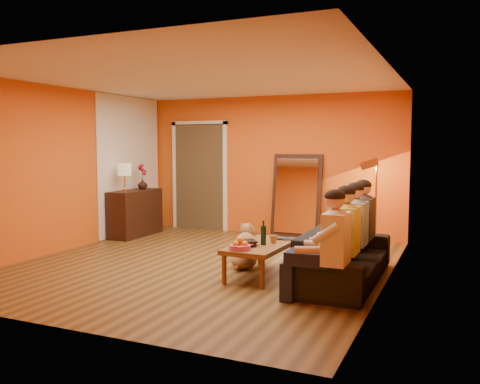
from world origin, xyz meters
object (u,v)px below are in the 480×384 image
at_px(person_mid_left, 347,239).
at_px(vase, 142,184).
at_px(person_far_right, 364,225).
at_px(laptop, 283,239).
at_px(floor_lamp, 376,205).
at_px(coffee_table, 261,260).
at_px(wine_bottle, 263,233).
at_px(person_mid_right, 356,232).
at_px(tumbler, 273,239).
at_px(table_lamp, 125,177).
at_px(person_far_left, 336,248).
at_px(sofa, 344,256).
at_px(dog, 245,245).
at_px(sideboard, 135,213).
at_px(mirror_frame, 297,196).

xyz_separation_m(person_mid_left, vase, (-4.37, 2.32, 0.34)).
bearing_deg(person_far_right, laptop, -153.06).
bearing_deg(floor_lamp, person_far_right, -96.11).
bearing_deg(coffee_table, person_far_right, 38.16).
height_order(person_far_right, wine_bottle, person_far_right).
bearing_deg(laptop, person_mid_right, -15.13).
distance_m(person_mid_right, tumbler, 1.05).
bearing_deg(wine_bottle, table_lamp, 154.45).
bearing_deg(person_far_left, wine_bottle, 145.48).
bearing_deg(person_far_left, sofa, 97.41).
distance_m(table_lamp, laptop, 3.66).
bearing_deg(tumbler, vase, 149.81).
relative_size(floor_lamp, vase, 7.45).
bearing_deg(coffee_table, floor_lamp, 67.48).
xyz_separation_m(table_lamp, sofa, (4.24, -1.32, -0.79)).
distance_m(coffee_table, person_mid_left, 1.24).
bearing_deg(dog, person_far_right, 41.02).
distance_m(sideboard, person_far_left, 5.10).
relative_size(coffee_table, dog, 1.95).
bearing_deg(person_far_right, dog, -160.93).
relative_size(person_far_left, person_mid_right, 1.00).
distance_m(sofa, wine_bottle, 1.03).
relative_size(sideboard, tumbler, 10.94).
bearing_deg(laptop, person_far_right, 15.16).
xyz_separation_m(person_far_left, wine_bottle, (-1.10, 0.76, -0.03)).
height_order(mirror_frame, floor_lamp, mirror_frame).
height_order(sofa, tumbler, sofa).
relative_size(table_lamp, dog, 0.81).
height_order(dog, person_far_left, person_far_left).
distance_m(table_lamp, dog, 3.20).
xyz_separation_m(sideboard, dog, (2.86, -1.49, -0.11)).
bearing_deg(vase, person_far_left, -33.29).
height_order(table_lamp, coffee_table, table_lamp).
relative_size(wine_bottle, laptop, 0.90).
distance_m(person_mid_right, laptop, 0.99).
bearing_deg(sideboard, coffee_table, -29.38).
bearing_deg(wine_bottle, vase, 147.13).
relative_size(coffee_table, tumbler, 11.31).
bearing_deg(vase, sofa, -23.80).
xyz_separation_m(person_far_right, wine_bottle, (-1.10, -0.89, -0.03)).
relative_size(sideboard, sofa, 0.54).
bearing_deg(person_mid_left, sideboard, 154.66).
height_order(coffee_table, tumbler, tumbler).
relative_size(coffee_table, wine_bottle, 3.94).
height_order(sideboard, person_far_right, person_far_right).
distance_m(wine_bottle, tumbler, 0.21).
bearing_deg(tumbler, table_lamp, 157.36).
distance_m(mirror_frame, person_far_left, 4.03).
height_order(coffee_table, laptop, laptop).
bearing_deg(wine_bottle, sofa, 14.07).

